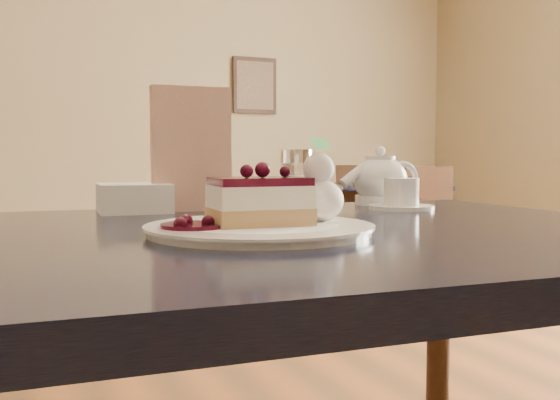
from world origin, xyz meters
name	(u,v)px	position (x,y,z in m)	size (l,w,h in m)	color
main_table	(248,288)	(-0.10, -0.03, 0.71)	(1.31, 0.91, 0.80)	black
dessert_plate	(260,230)	(-0.10, -0.08, 0.80)	(0.30, 0.30, 0.01)	white
cheesecake_slice	(259,202)	(-0.10, -0.08, 0.84)	(0.13, 0.10, 0.06)	tan
whipped_cream	(318,200)	(-0.01, -0.08, 0.84)	(0.07, 0.07, 0.06)	white
berry_sauce	(194,226)	(-0.19, -0.08, 0.81)	(0.08, 0.08, 0.01)	black
tea_set	(384,184)	(0.32, 0.27, 0.84)	(0.17, 0.24, 0.11)	white
menu_card	(191,149)	(-0.09, 0.30, 0.91)	(0.15, 0.03, 0.23)	beige
sugar_shaker	(296,178)	(0.11, 0.27, 0.86)	(0.06, 0.06, 0.12)	white
napkin_stack	(134,198)	(-0.20, 0.31, 0.82)	(0.13, 0.13, 0.05)	white
bg_table_far_right	(389,255)	(2.51, 3.63, 0.06)	(1.08, 1.62, 1.08)	black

